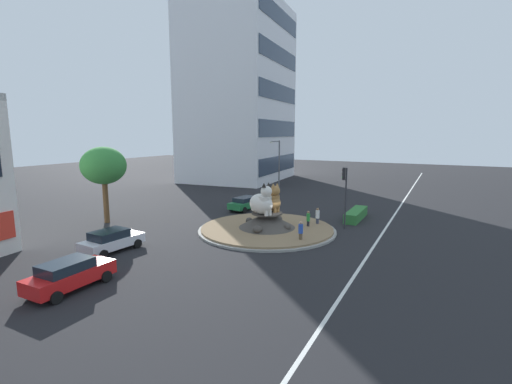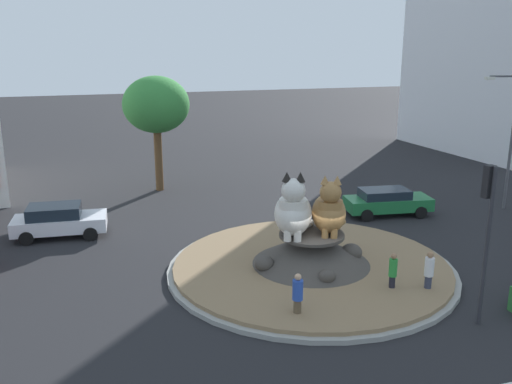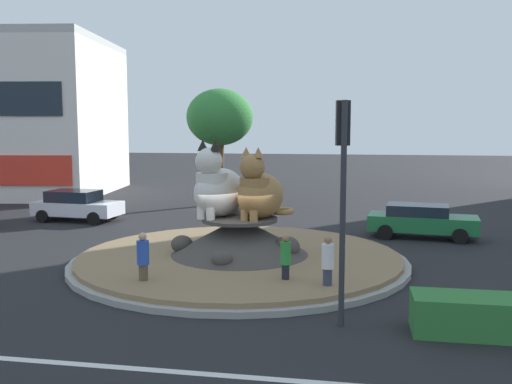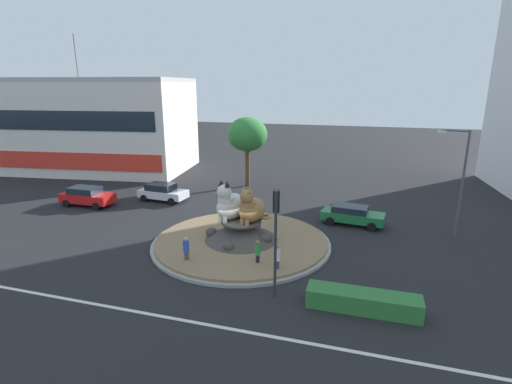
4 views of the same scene
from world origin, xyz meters
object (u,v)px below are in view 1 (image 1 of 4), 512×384
cat_statue_tabby (271,201)px  pedestrian_green_shirt (308,220)px  hatchback_near_shophouse (246,203)px  cat_statue_white (262,202)px  parked_car_right (111,240)px  traffic_light_mast (345,187)px  office_tower (239,94)px  streetlight_arm (278,166)px  sedan_on_far_lane (70,274)px  pedestrian_blue_shirt (301,232)px  broadleaf_tree_behind_island (104,166)px  pedestrian_white_shirt (317,217)px

cat_statue_tabby → pedestrian_green_shirt: 3.59m
hatchback_near_shophouse → cat_statue_white: bearing=-135.7°
cat_statue_white → parked_car_right: bearing=-107.4°
traffic_light_mast → office_tower: 38.18m
office_tower → hatchback_near_shophouse: size_ratio=6.35×
cat_statue_white → cat_statue_tabby: size_ratio=1.12×
traffic_light_mast → hatchback_near_shophouse: size_ratio=1.14×
streetlight_arm → sedan_on_far_lane: 29.16m
hatchback_near_shophouse → parked_car_right: parked_car_right is taller
streetlight_arm → hatchback_near_shophouse: 7.59m
cat_statue_white → sedan_on_far_lane: bearing=-84.5°
pedestrian_green_shirt → hatchback_near_shophouse: size_ratio=0.35×
parked_car_right → hatchback_near_shophouse: bearing=-1.2°
office_tower → pedestrian_blue_shirt: 42.08m
hatchback_near_shophouse → parked_car_right: (-16.73, 1.57, 0.04)m
streetlight_arm → parked_car_right: size_ratio=1.66×
broadleaf_tree_behind_island → pedestrian_green_shirt: size_ratio=4.24×
cat_statue_white → pedestrian_green_shirt: (2.76, -3.07, -1.71)m
streetlight_arm → pedestrian_white_shirt: streetlight_arm is taller
cat_statue_white → sedan_on_far_lane: 15.37m
traffic_light_mast → streetlight_arm: bearing=-52.6°
pedestrian_white_shirt → pedestrian_green_shirt: bearing=-172.7°
sedan_on_far_lane → hatchback_near_shophouse: bearing=3.7°
streetlight_arm → parked_car_right: streetlight_arm is taller
cat_statue_tabby → cat_statue_white: bearing=-74.7°
cat_statue_tabby → broadleaf_tree_behind_island: bearing=-140.9°
cat_statue_tabby → sedan_on_far_lane: cat_statue_tabby is taller
pedestrian_white_shirt → pedestrian_green_shirt: 1.31m
hatchback_near_shophouse → broadleaf_tree_behind_island: bearing=148.6°
pedestrian_white_shirt → broadleaf_tree_behind_island: bearing=138.8°
pedestrian_blue_shirt → cat_statue_tabby: bearing=24.5°
office_tower → hatchback_near_shophouse: bearing=-153.3°
pedestrian_green_shirt → pedestrian_blue_shirt: bearing=-16.0°
traffic_light_mast → streetlight_arm: (9.83, 10.62, 0.51)m
pedestrian_white_shirt → pedestrian_blue_shirt: bearing=-149.3°
parked_car_right → cat_statue_tabby: bearing=-30.7°
pedestrian_white_shirt → hatchback_near_shophouse: pedestrian_white_shirt is taller
parked_car_right → pedestrian_green_shirt: bearing=-36.8°
hatchback_near_shophouse → office_tower: bearing=38.7°
pedestrian_green_shirt → pedestrian_white_shirt: bearing=133.3°
broadleaf_tree_behind_island → hatchback_near_shophouse: bearing=-38.6°
cat_statue_white → office_tower: size_ratio=0.09×
pedestrian_green_shirt → cat_statue_tabby: bearing=-94.2°
pedestrian_green_shirt → sedan_on_far_lane: (-17.47, 7.19, -0.04)m
sedan_on_far_lane → cat_statue_tabby: bearing=-15.1°
sedan_on_far_lane → hatchback_near_shophouse: 22.32m
streetlight_arm → parked_car_right: 23.79m
pedestrian_green_shirt → streetlight_arm: bearing=-172.8°
office_tower → broadleaf_tree_behind_island: (-33.96, -5.31, -9.67)m
traffic_light_mast → pedestrian_green_shirt: traffic_light_mast is taller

